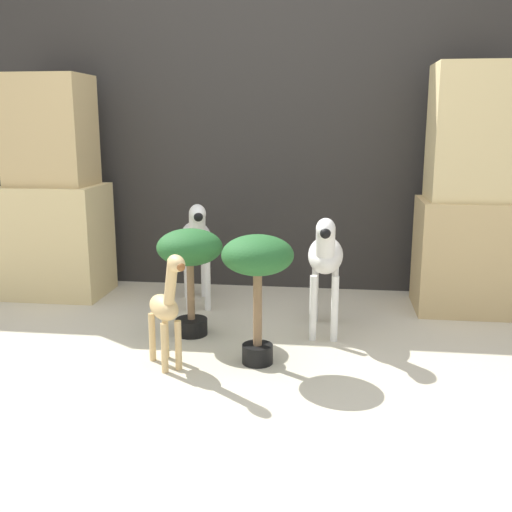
# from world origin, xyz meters

# --- Properties ---
(ground_plane) EXTENTS (14.00, 14.00, 0.00)m
(ground_plane) POSITION_xyz_m (0.00, 0.00, 0.00)
(ground_plane) COLOR beige
(wall_back) EXTENTS (6.40, 0.08, 2.20)m
(wall_back) POSITION_xyz_m (0.00, 1.61, 1.10)
(wall_back) COLOR #2D2B28
(wall_back) RESTS_ON ground_plane
(rock_pillar_left) EXTENTS (0.62, 0.46, 1.42)m
(rock_pillar_left) POSITION_xyz_m (-1.31, 1.21, 0.64)
(rock_pillar_left) COLOR #DBC184
(rock_pillar_left) RESTS_ON ground_plane
(rock_pillar_right) EXTENTS (0.62, 0.46, 1.46)m
(rock_pillar_right) POSITION_xyz_m (1.31, 1.21, 0.68)
(rock_pillar_right) COLOR tan
(rock_pillar_right) RESTS_ON ground_plane
(zebra_right) EXTENTS (0.19, 0.55, 0.66)m
(zebra_right) POSITION_xyz_m (0.45, 0.66, 0.43)
(zebra_right) COLOR white
(zebra_right) RESTS_ON ground_plane
(zebra_left) EXTENTS (0.30, 0.55, 0.66)m
(zebra_left) POSITION_xyz_m (-0.34, 1.07, 0.43)
(zebra_left) COLOR white
(zebra_left) RESTS_ON ground_plane
(giraffe_figurine) EXTENTS (0.28, 0.34, 0.57)m
(giraffe_figurine) POSITION_xyz_m (-0.26, 0.10, 0.30)
(giraffe_figurine) COLOR tan
(giraffe_figurine) RESTS_ON ground_plane
(potted_palm_front) EXTENTS (0.35, 0.35, 0.58)m
(potted_palm_front) POSITION_xyz_m (-0.25, 0.55, 0.44)
(potted_palm_front) COLOR black
(potted_palm_front) RESTS_ON ground_plane
(potted_palm_back) EXTENTS (0.34, 0.34, 0.62)m
(potted_palm_back) POSITION_xyz_m (0.15, 0.20, 0.48)
(potted_palm_back) COLOR black
(potted_palm_back) RESTS_ON ground_plane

